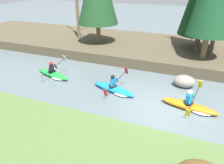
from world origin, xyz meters
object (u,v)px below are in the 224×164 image
at_px(kayaker_lead, 191,106).
at_px(kayaker_trailing, 54,74).
at_px(boulder_midstream, 184,81).
at_px(kayaker_middle, 115,89).

bearing_deg(kayaker_lead, kayaker_trailing, -174.69).
bearing_deg(boulder_midstream, kayaker_trailing, -167.24).
height_order(kayaker_middle, boulder_midstream, kayaker_middle).
xyz_separation_m(kayaker_lead, boulder_midstream, (-0.60, 2.45, 0.15)).
bearing_deg(kayaker_middle, kayaker_lead, 11.29).
bearing_deg(kayaker_trailing, kayaker_middle, 8.48).
relative_size(kayaker_middle, kayaker_trailing, 1.00).
relative_size(kayaker_trailing, boulder_midstream, 2.27).
height_order(kayaker_lead, kayaker_trailing, same).
height_order(kayaker_trailing, boulder_midstream, kayaker_trailing).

